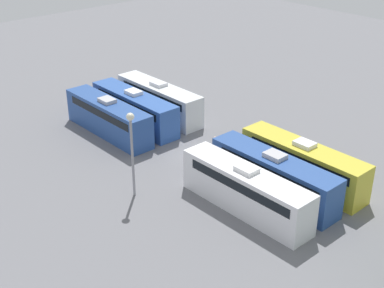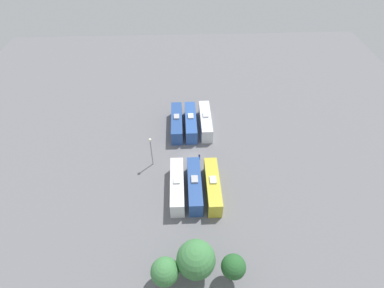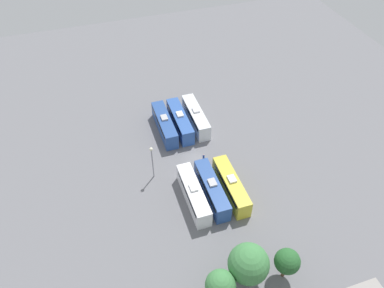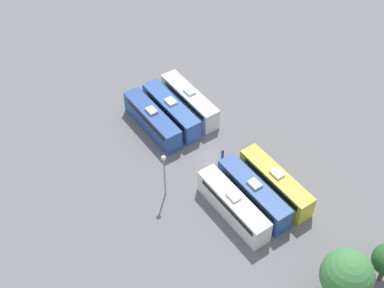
{
  "view_description": "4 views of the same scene",
  "coord_description": "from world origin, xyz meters",
  "px_view_note": "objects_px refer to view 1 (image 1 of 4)",
  "views": [
    {
      "loc": [
        28.72,
        31.51,
        22.22
      ],
      "look_at": [
        1.4,
        1.04,
        1.97
      ],
      "focal_mm": 50.0,
      "sensor_mm": 36.0,
      "label": 1
    },
    {
      "loc": [
        1.96,
        43.09,
        44.9
      ],
      "look_at": [
        0.1,
        -0.81,
        2.81
      ],
      "focal_mm": 28.0,
      "sensor_mm": 36.0,
      "label": 2
    },
    {
      "loc": [
        15.19,
        44.82,
        49.63
      ],
      "look_at": [
        0.06,
        -1.45,
        2.48
      ],
      "focal_mm": 35.0,
      "sensor_mm": 36.0,
      "label": 3
    },
    {
      "loc": [
        29.54,
        38.03,
        52.21
      ],
      "look_at": [
        1.85,
        -1.41,
        2.61
      ],
      "focal_mm": 50.0,
      "sensor_mm": 36.0,
      "label": 4
    }
  ],
  "objects_px": {
    "light_pole": "(132,140)",
    "bus_3": "(303,162)",
    "bus_0": "(159,99)",
    "worker_person": "(215,146)",
    "bus_1": "(135,108)",
    "bus_4": "(274,175)",
    "bus_5": "(246,189)",
    "bus_2": "(108,116)"
  },
  "relations": [
    {
      "from": "light_pole",
      "to": "bus_3",
      "type": "bearing_deg",
      "value": 146.51
    },
    {
      "from": "bus_0",
      "to": "worker_person",
      "type": "xyz_separation_m",
      "value": [
        2.01,
        10.42,
        -0.96
      ]
    },
    {
      "from": "bus_1",
      "to": "worker_person",
      "type": "distance_m",
      "value": 10.29
    },
    {
      "from": "bus_4",
      "to": "bus_5",
      "type": "bearing_deg",
      "value": 0.31
    },
    {
      "from": "bus_2",
      "to": "bus_0",
      "type": "bearing_deg",
      "value": -177.2
    },
    {
      "from": "bus_4",
      "to": "worker_person",
      "type": "distance_m",
      "value": 8.1
    },
    {
      "from": "bus_0",
      "to": "worker_person",
      "type": "height_order",
      "value": "bus_0"
    },
    {
      "from": "bus_4",
      "to": "light_pole",
      "type": "relative_size",
      "value": 1.61
    },
    {
      "from": "bus_0",
      "to": "bus_2",
      "type": "distance_m",
      "value": 6.52
    },
    {
      "from": "bus_0",
      "to": "bus_4",
      "type": "bearing_deg",
      "value": 79.59
    },
    {
      "from": "bus_2",
      "to": "bus_5",
      "type": "height_order",
      "value": "same"
    },
    {
      "from": "bus_4",
      "to": "worker_person",
      "type": "height_order",
      "value": "bus_4"
    },
    {
      "from": "bus_1",
      "to": "bus_5",
      "type": "height_order",
      "value": "same"
    },
    {
      "from": "bus_0",
      "to": "bus_3",
      "type": "distance_m",
      "value": 18.62
    },
    {
      "from": "bus_2",
      "to": "bus_4",
      "type": "distance_m",
      "value": 18.3
    },
    {
      "from": "bus_0",
      "to": "bus_3",
      "type": "bearing_deg",
      "value": 89.75
    },
    {
      "from": "bus_3",
      "to": "bus_4",
      "type": "distance_m",
      "value": 3.3
    },
    {
      "from": "bus_0",
      "to": "light_pole",
      "type": "height_order",
      "value": "light_pole"
    },
    {
      "from": "bus_2",
      "to": "bus_1",
      "type": "bearing_deg",
      "value": -178.87
    },
    {
      "from": "bus_1",
      "to": "bus_0",
      "type": "bearing_deg",
      "value": -175.63
    },
    {
      "from": "bus_4",
      "to": "light_pole",
      "type": "bearing_deg",
      "value": -41.9
    },
    {
      "from": "bus_3",
      "to": "bus_4",
      "type": "bearing_deg",
      "value": -4.75
    },
    {
      "from": "bus_1",
      "to": "worker_person",
      "type": "bearing_deg",
      "value": 97.54
    },
    {
      "from": "bus_0",
      "to": "bus_5",
      "type": "height_order",
      "value": "same"
    },
    {
      "from": "bus_3",
      "to": "light_pole",
      "type": "height_order",
      "value": "light_pole"
    },
    {
      "from": "bus_1",
      "to": "bus_5",
      "type": "xyz_separation_m",
      "value": [
        3.19,
        18.11,
        0.0
      ]
    },
    {
      "from": "bus_4",
      "to": "light_pole",
      "type": "distance_m",
      "value": 11.26
    },
    {
      "from": "bus_3",
      "to": "light_pole",
      "type": "bearing_deg",
      "value": -33.49
    },
    {
      "from": "bus_2",
      "to": "bus_4",
      "type": "xyz_separation_m",
      "value": [
        -3.14,
        18.03,
        0.0
      ]
    },
    {
      "from": "bus_1",
      "to": "bus_5",
      "type": "bearing_deg",
      "value": 80.01
    },
    {
      "from": "bus_2",
      "to": "bus_3",
      "type": "distance_m",
      "value": 19.4
    },
    {
      "from": "bus_5",
      "to": "worker_person",
      "type": "distance_m",
      "value": 9.2
    },
    {
      "from": "bus_2",
      "to": "light_pole",
      "type": "relative_size",
      "value": 1.61
    },
    {
      "from": "bus_3",
      "to": "light_pole",
      "type": "distance_m",
      "value": 13.96
    },
    {
      "from": "bus_0",
      "to": "bus_2",
      "type": "height_order",
      "value": "same"
    },
    {
      "from": "bus_5",
      "to": "worker_person",
      "type": "bearing_deg",
      "value": -119.7
    },
    {
      "from": "bus_4",
      "to": "bus_5",
      "type": "distance_m",
      "value": 3.17
    },
    {
      "from": "bus_3",
      "to": "light_pole",
      "type": "relative_size",
      "value": 1.61
    },
    {
      "from": "bus_1",
      "to": "bus_4",
      "type": "xyz_separation_m",
      "value": [
        0.02,
        18.09,
        0.0
      ]
    },
    {
      "from": "bus_1",
      "to": "bus_3",
      "type": "distance_m",
      "value": 18.66
    },
    {
      "from": "worker_person",
      "to": "bus_3",
      "type": "bearing_deg",
      "value": 103.24
    },
    {
      "from": "bus_4",
      "to": "bus_2",
      "type": "bearing_deg",
      "value": -80.13
    }
  ]
}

